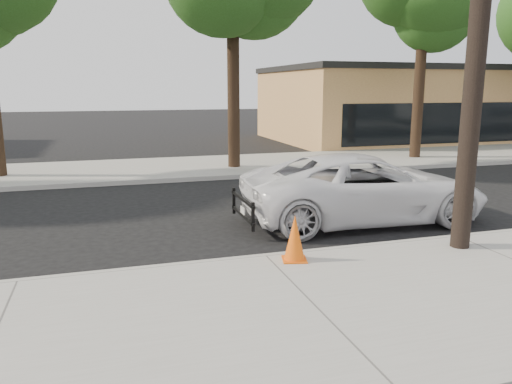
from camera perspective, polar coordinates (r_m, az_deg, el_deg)
ground at (r=10.83m, az=-2.39°, el=-4.46°), size 120.00×120.00×0.00m
near_sidewalk at (r=6.98m, az=6.82°, el=-13.38°), size 90.00×4.40×0.15m
far_sidewalk at (r=18.97m, az=-8.91°, el=2.73°), size 90.00×5.00×0.15m
curb_near at (r=8.88m, az=1.06°, el=-7.65°), size 90.00×0.12×0.16m
building_main at (r=32.03m, az=18.78°, el=9.39°), size 18.00×10.00×4.00m
tree_d at (r=22.34m, az=19.37°, el=19.79°), size 4.50×4.35×8.75m
police_cruiser at (r=11.74m, az=12.26°, el=0.47°), size 5.72×2.85×1.56m
traffic_cone at (r=8.51m, az=4.44°, el=-5.32°), size 0.50×0.50×0.79m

